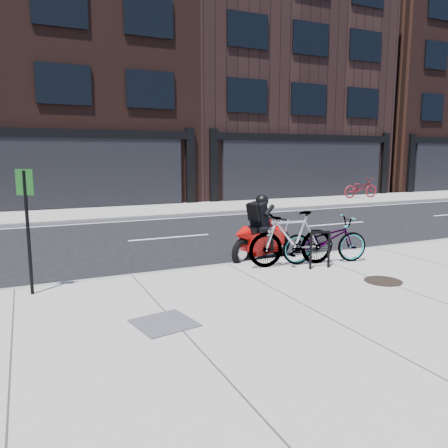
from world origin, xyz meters
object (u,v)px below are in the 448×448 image
bicycle_far (361,188)px  utility_grate (164,323)px  bike_rack (320,246)px  motorcycle (265,234)px  manhole_cover (383,281)px  bicycle_front (325,240)px  bicycle_rear (292,239)px  sign_post (27,221)px

bicycle_far → utility_grate: size_ratio=2.66×
bike_rack → motorcycle: motorcycle is taller
manhole_cover → bicycle_front: bearing=93.7°
motorcycle → bicycle_front: bearing=-77.5°
bicycle_rear → bicycle_far: (11.25, 10.56, -0.03)m
manhole_cover → sign_post: sign_post is taller
manhole_cover → sign_post: (-5.73, 1.85, 1.20)m
bicycle_rear → manhole_cover: size_ratio=2.81×
bicycle_rear → manhole_cover: 1.94m
bicycle_front → motorcycle: motorcycle is taller
manhole_cover → utility_grate: same height
bicycle_rear → bike_rack: bearing=50.9°
utility_grate → motorcycle: bearing=42.2°
bicycle_front → bicycle_far: bicycle_far is taller
manhole_cover → utility_grate: 4.16m
bicycle_rear → bicycle_far: bearing=141.3°
bicycle_rear → sign_post: bearing=-84.2°
utility_grate → sign_post: bearing=126.8°
bicycle_rear → manhole_cover: bearing=35.8°
bike_rack → motorcycle: bearing=105.7°
bicycle_front → utility_grate: bearing=127.1°
bike_rack → sign_post: 5.35m
bike_rack → bicycle_rear: 0.58m
bicycle_front → sign_post: sign_post is taller
bicycle_front → bicycle_rear: bearing=96.9°
manhole_cover → utility_grate: size_ratio=0.88×
bicycle_rear → bicycle_far: bicycle_rear is taller
bike_rack → motorcycle: size_ratio=0.39×
bike_rack → bicycle_far: size_ratio=0.38×
bicycle_front → motorcycle: (-0.79, 1.11, 0.00)m
bike_rack → manhole_cover: 1.39m
bicycle_rear → manhole_cover: (0.87, -1.65, -0.55)m
utility_grate → manhole_cover: bearing=3.7°
bike_rack → bicycle_rear: bicycle_rear is taller
sign_post → motorcycle: bearing=34.5°
bicycle_far → sign_post: sign_post is taller
bicycle_front → manhole_cover: size_ratio=2.82×
bike_rack → utility_grate: bike_rack is taller
bicycle_front → bicycle_rear: bicycle_rear is taller
bicycle_rear → utility_grate: size_ratio=2.47×
motorcycle → utility_grate: motorcycle is taller
utility_grate → bicycle_rear: bearing=30.3°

